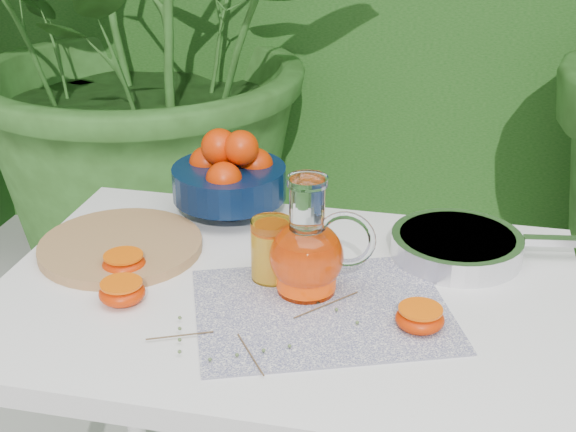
% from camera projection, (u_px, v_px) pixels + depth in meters
% --- Properties ---
extents(potted_plant_left, '(2.22, 2.22, 1.86)m').
position_uv_depth(potted_plant_left, '(161.00, 18.00, 2.60)').
color(potted_plant_left, '#29501B').
rests_on(potted_plant_left, ground).
extents(white_table, '(1.00, 0.70, 0.75)m').
position_uv_depth(white_table, '(286.00, 329.00, 1.41)').
color(white_table, white).
rests_on(white_table, ground).
extents(placemat, '(0.50, 0.45, 0.00)m').
position_uv_depth(placemat, '(322.00, 310.00, 1.31)').
color(placemat, '#0C1048').
rests_on(placemat, white_table).
extents(cutting_board, '(0.39, 0.39, 0.02)m').
position_uv_depth(cutting_board, '(121.00, 246.00, 1.50)').
color(cutting_board, '#A6814B').
rests_on(cutting_board, white_table).
extents(fruit_bowl, '(0.26, 0.26, 0.18)m').
position_uv_depth(fruit_bowl, '(229.00, 175.00, 1.63)').
color(fruit_bowl, black).
rests_on(fruit_bowl, white_table).
extents(juice_pitcher, '(0.18, 0.13, 0.21)m').
position_uv_depth(juice_pitcher, '(308.00, 253.00, 1.34)').
color(juice_pitcher, white).
rests_on(juice_pitcher, white_table).
extents(juice_tumbler, '(0.09, 0.09, 0.11)m').
position_uv_depth(juice_tumbler, '(272.00, 251.00, 1.39)').
color(juice_tumbler, white).
rests_on(juice_tumbler, white_table).
extents(saute_pan, '(0.44, 0.27, 0.05)m').
position_uv_depth(saute_pan, '(459.00, 245.00, 1.48)').
color(saute_pan, silver).
rests_on(saute_pan, white_table).
extents(orange_halves, '(0.62, 0.18, 0.04)m').
position_uv_depth(orange_halves, '(216.00, 290.00, 1.34)').
color(orange_halves, '#D13D02').
rests_on(orange_halves, white_table).
extents(thyme_sprigs, '(0.32, 0.26, 0.01)m').
position_uv_depth(thyme_sprigs, '(257.00, 329.00, 1.25)').
color(thyme_sprigs, brown).
rests_on(thyme_sprigs, white_table).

